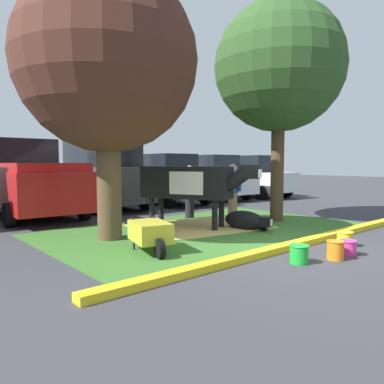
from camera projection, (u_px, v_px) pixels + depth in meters
The scene contains 20 objects.
ground_plane at pixel (281, 248), 7.13m from camera, with size 80.00×80.00×0.00m, color #38383D.
grass_island at pixel (207, 229), 9.13m from camera, with size 7.77×4.79×0.02m, color #386B28.
curb_yellow at pixel (295, 244), 7.21m from camera, with size 8.97×0.24×0.12m, color yellow.
hay_bedding at pixel (200, 227), 9.44m from camera, with size 3.20×2.40×0.04m, color tan.
shade_tree_left at pixel (107, 63), 7.65m from camera, with size 3.80×3.80×5.68m.
shade_tree_right at pixel (279, 67), 10.11m from camera, with size 3.58×3.58×6.11m.
cow_holstein at pixel (190, 183), 9.27m from camera, with size 1.74×2.95×1.61m.
calf_lying at pixel (245, 221), 9.05m from camera, with size 0.65×1.33×0.48m.
person_handler at pixel (190, 191), 10.76m from camera, with size 0.43×0.38×1.59m.
person_visitor_near at pixel (233, 191), 10.33m from camera, with size 0.34×0.51×1.63m.
wheelbarrow at pixel (150, 232), 6.72m from camera, with size 0.89×1.61×0.63m.
bucket_green at pixel (299, 254), 6.06m from camera, with size 0.33×0.33×0.31m.
bucket_orange at pixel (335, 250), 6.29m from camera, with size 0.30×0.30×0.33m.
bucket_pink at pixel (348, 247), 6.59m from camera, with size 0.31×0.31×0.27m.
bucket_yellow at pixel (345, 239), 7.28m from camera, with size 0.33×0.33×0.30m.
pickup_truck_black at pixel (29, 180), 11.42m from camera, with size 2.40×5.48×2.42m.
suv_dark_grey at pixel (101, 174), 13.41m from camera, with size 2.28×4.68×2.52m.
sedan_silver at pixel (166, 179), 15.03m from camera, with size 2.17×4.47×2.02m.
sedan_red at pixel (211, 178), 16.98m from camera, with size 2.17×4.47×2.02m.
hatchback_white at pixel (252, 177), 18.15m from camera, with size 2.17×4.47×2.02m.
Camera 1 is at (-5.90, -4.18, 1.66)m, focal length 34.33 mm.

